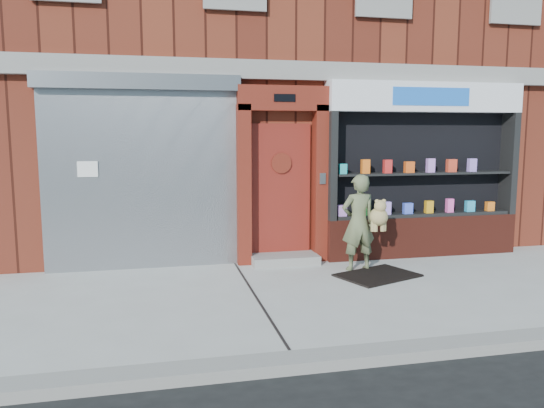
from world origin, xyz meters
name	(u,v)px	position (x,y,z in m)	size (l,w,h in m)	color
ground	(367,290)	(0.00, 0.00, 0.00)	(80.00, 80.00, 0.00)	#9E9E99
curb	(453,348)	(0.00, -2.15, 0.06)	(60.00, 0.30, 0.12)	gray
building	(272,54)	(0.00, 5.99, 4.00)	(12.00, 8.16, 8.00)	#541E13
shutter_bay	(141,161)	(-3.00, 1.93, 1.72)	(3.10, 0.30, 3.04)	gray
red_door_bay	(282,175)	(-0.75, 1.86, 1.46)	(1.52, 0.58, 2.90)	#5F1A10
pharmacy_bay	(422,178)	(1.75, 1.81, 1.37)	(3.50, 0.41, 3.00)	#5B1F15
woman	(360,222)	(0.31, 1.05, 0.77)	(0.72, 0.44, 1.51)	#5A6341
doormat	(377,275)	(0.44, 0.64, 0.01)	(1.14, 0.80, 0.03)	black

